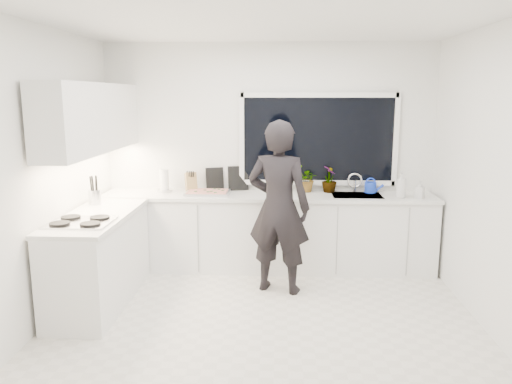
{
  "coord_description": "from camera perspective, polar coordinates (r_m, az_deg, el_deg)",
  "views": [
    {
      "loc": [
        0.15,
        -4.36,
        2.08
      ],
      "look_at": [
        -0.09,
        0.4,
        1.15
      ],
      "focal_mm": 35.0,
      "sensor_mm": 36.0,
      "label": 1
    }
  ],
  "objects": [
    {
      "name": "floor",
      "position": [
        4.84,
        0.84,
        -14.55
      ],
      "size": [
        4.0,
        3.5,
        0.02
      ],
      "primitive_type": "cube",
      "color": "beige",
      "rests_on": "ground"
    },
    {
      "name": "wall_back",
      "position": [
        6.17,
        1.46,
        4.23
      ],
      "size": [
        4.0,
        0.02,
        2.7
      ],
      "primitive_type": "cube",
      "color": "white",
      "rests_on": "ground"
    },
    {
      "name": "wall_left",
      "position": [
        4.92,
        -23.2,
        1.61
      ],
      "size": [
        0.02,
        3.5,
        2.7
      ],
      "primitive_type": "cube",
      "color": "white",
      "rests_on": "ground"
    },
    {
      "name": "wall_right",
      "position": [
        4.8,
        25.64,
        1.19
      ],
      "size": [
        0.02,
        3.5,
        2.7
      ],
      "primitive_type": "cube",
      "color": "white",
      "rests_on": "ground"
    },
    {
      "name": "ceiling",
      "position": [
        4.41,
        0.95,
        19.24
      ],
      "size": [
        4.0,
        3.5,
        0.02
      ],
      "primitive_type": "cube",
      "color": "white",
      "rests_on": "wall_back"
    },
    {
      "name": "window",
      "position": [
        6.13,
        7.11,
        5.99
      ],
      "size": [
        1.8,
        0.02,
        1.0
      ],
      "primitive_type": "cube",
      "color": "black",
      "rests_on": "wall_back"
    },
    {
      "name": "base_cabinets_back",
      "position": [
        6.04,
        1.35,
        -4.72
      ],
      "size": [
        3.92,
        0.58,
        0.88
      ],
      "primitive_type": "cube",
      "color": "white",
      "rests_on": "floor"
    },
    {
      "name": "base_cabinets_left",
      "position": [
        5.31,
        -17.47,
        -7.48
      ],
      "size": [
        0.58,
        1.6,
        0.88
      ],
      "primitive_type": "cube",
      "color": "white",
      "rests_on": "floor"
    },
    {
      "name": "countertop_back",
      "position": [
        5.92,
        1.36,
        -0.46
      ],
      "size": [
        3.94,
        0.62,
        0.04
      ],
      "primitive_type": "cube",
      "color": "silver",
      "rests_on": "base_cabinets_back"
    },
    {
      "name": "countertop_left",
      "position": [
        5.19,
        -17.77,
        -2.65
      ],
      "size": [
        0.62,
        1.6,
        0.04
      ],
      "primitive_type": "cube",
      "color": "silver",
      "rests_on": "base_cabinets_left"
    },
    {
      "name": "upper_cabinets",
      "position": [
        5.43,
        -18.26,
        8.06
      ],
      "size": [
        0.34,
        2.1,
        0.7
      ],
      "primitive_type": "cube",
      "color": "white",
      "rests_on": "wall_left"
    },
    {
      "name": "sink",
      "position": [
        6.01,
        11.43,
        -0.81
      ],
      "size": [
        0.58,
        0.42,
        0.14
      ],
      "primitive_type": "cube",
      "color": "silver",
      "rests_on": "countertop_back"
    },
    {
      "name": "faucet",
      "position": [
        6.17,
        11.22,
        1.02
      ],
      "size": [
        0.03,
        0.03,
        0.22
      ],
      "primitive_type": "cylinder",
      "color": "silver",
      "rests_on": "countertop_back"
    },
    {
      "name": "stovetop",
      "position": [
        4.87,
        -19.44,
        -3.2
      ],
      "size": [
        0.56,
        0.48,
        0.03
      ],
      "primitive_type": "cube",
      "color": "black",
      "rests_on": "countertop_left"
    },
    {
      "name": "person",
      "position": [
        5.24,
        2.6,
        -1.77
      ],
      "size": [
        0.76,
        0.61,
        1.84
      ],
      "primitive_type": "imported",
      "rotation": [
        0.0,
        0.0,
        2.87
      ],
      "color": "black",
      "rests_on": "floor"
    },
    {
      "name": "pizza_tray",
      "position": [
        5.96,
        -5.55,
        -0.1
      ],
      "size": [
        0.51,
        0.38,
        0.03
      ],
      "primitive_type": "cube",
      "rotation": [
        0.0,
        0.0,
        0.0
      ],
      "color": "silver",
      "rests_on": "countertop_back"
    },
    {
      "name": "pizza",
      "position": [
        5.96,
        -5.56,
        0.06
      ],
      "size": [
        0.47,
        0.34,
        0.01
      ],
      "primitive_type": "cube",
      "rotation": [
        0.0,
        0.0,
        0.0
      ],
      "color": "#A81620",
      "rests_on": "pizza_tray"
    },
    {
      "name": "watering_can",
      "position": [
        6.17,
        12.94,
        0.53
      ],
      "size": [
        0.17,
        0.17,
        0.13
      ],
      "primitive_type": "cylinder",
      "rotation": [
        0.0,
        0.0,
        0.21
      ],
      "color": "blue",
      "rests_on": "countertop_back"
    },
    {
      "name": "paper_towel_roll",
      "position": [
        6.17,
        -10.43,
        1.23
      ],
      "size": [
        0.14,
        0.14,
        0.26
      ],
      "primitive_type": "cylinder",
      "rotation": [
        0.0,
        0.0,
        -0.4
      ],
      "color": "white",
      "rests_on": "countertop_back"
    },
    {
      "name": "knife_block",
      "position": [
        6.14,
        -7.44,
        1.1
      ],
      "size": [
        0.16,
        0.14,
        0.22
      ],
      "primitive_type": "cube",
      "rotation": [
        0.0,
        0.0,
        0.39
      ],
      "color": "#A2814B",
      "rests_on": "countertop_back"
    },
    {
      "name": "utensil_crock",
      "position": [
        5.64,
        -17.95,
        -0.55
      ],
      "size": [
        0.16,
        0.16,
        0.16
      ],
      "primitive_type": "cylinder",
      "rotation": [
        0.0,
        0.0,
        0.29
      ],
      "color": "#B4B4B9",
      "rests_on": "countertop_left"
    },
    {
      "name": "picture_frame_large",
      "position": [
        6.19,
        -4.74,
        1.51
      ],
      "size": [
        0.21,
        0.09,
        0.28
      ],
      "primitive_type": "cube",
      "rotation": [
        0.0,
        0.0,
        0.35
      ],
      "color": "black",
      "rests_on": "countertop_back"
    },
    {
      "name": "picture_frame_small",
      "position": [
        6.16,
        -2.05,
        1.59
      ],
      "size": [
        0.25,
        0.08,
        0.3
      ],
      "primitive_type": "cube",
      "rotation": [
        0.0,
        0.0,
        0.23
      ],
      "color": "black",
      "rests_on": "countertop_back"
    },
    {
      "name": "herb_plants",
      "position": [
        6.07,
        6.1,
        1.46
      ],
      "size": [
        0.82,
        0.38,
        0.32
      ],
      "color": "#26662D",
      "rests_on": "countertop_back"
    },
    {
      "name": "soap_bottles",
      "position": [
        5.93,
        16.82,
        0.65
      ],
      "size": [
        0.36,
        0.16,
        0.31
      ],
      "color": "#D8BF66",
      "rests_on": "countertop_back"
    }
  ]
}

